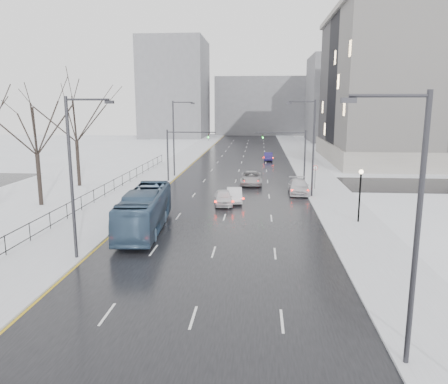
% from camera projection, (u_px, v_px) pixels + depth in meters
% --- Properties ---
extents(road, '(16.00, 150.00, 0.04)m').
position_uv_depth(road, '(240.00, 169.00, 65.70)').
color(road, black).
rests_on(road, ground).
extents(cross_road, '(130.00, 10.00, 0.04)m').
position_uv_depth(cross_road, '(235.00, 183.00, 53.97)').
color(cross_road, black).
rests_on(cross_road, ground).
extents(sidewalk_left, '(5.00, 150.00, 0.16)m').
position_uv_depth(sidewalk_left, '(171.00, 168.00, 66.51)').
color(sidewalk_left, silver).
rests_on(sidewalk_left, ground).
extents(sidewalk_right, '(5.00, 150.00, 0.16)m').
position_uv_depth(sidewalk_right, '(310.00, 169.00, 64.86)').
color(sidewalk_right, silver).
rests_on(sidewalk_right, ground).
extents(park_strip, '(14.00, 150.00, 0.12)m').
position_uv_depth(park_strip, '(110.00, 167.00, 67.26)').
color(park_strip, white).
rests_on(park_strip, ground).
extents(tree_park_d, '(8.75, 8.75, 12.50)m').
position_uv_depth(tree_park_d, '(42.00, 206.00, 41.69)').
color(tree_park_d, black).
rests_on(tree_park_d, ground).
extents(tree_park_e, '(9.45, 9.45, 13.50)m').
position_uv_depth(tree_park_e, '(80.00, 187.00, 51.49)').
color(tree_park_e, black).
rests_on(tree_park_e, ground).
extents(iron_fence, '(0.06, 70.00, 1.30)m').
position_uv_depth(iron_fence, '(72.00, 207.00, 37.22)').
color(iron_fence, black).
rests_on(iron_fence, sidewalk_left).
extents(streetlight_r_near, '(2.95, 0.25, 10.00)m').
position_uv_depth(streetlight_r_near, '(412.00, 219.00, 15.09)').
color(streetlight_r_near, '#2D2D33').
rests_on(streetlight_r_near, ground).
extents(streetlight_r_mid, '(2.95, 0.25, 10.00)m').
position_uv_depth(streetlight_r_mid, '(311.00, 143.00, 44.41)').
color(streetlight_r_mid, '#2D2D33').
rests_on(streetlight_r_mid, ground).
extents(streetlight_l_near, '(2.95, 0.25, 10.00)m').
position_uv_depth(streetlight_l_near, '(74.00, 171.00, 26.14)').
color(streetlight_l_near, '#2D2D33').
rests_on(streetlight_l_near, ground).
extents(streetlight_l_far, '(2.95, 0.25, 10.00)m').
position_uv_depth(streetlight_l_far, '(175.00, 135.00, 57.42)').
color(streetlight_l_far, '#2D2D33').
rests_on(streetlight_l_far, ground).
extents(lamppost_r_mid, '(0.36, 0.36, 4.28)m').
position_uv_depth(lamppost_r_mid, '(360.00, 188.00, 34.94)').
color(lamppost_r_mid, black).
rests_on(lamppost_r_mid, sidewalk_right).
extents(mast_signal_right, '(6.10, 0.33, 6.50)m').
position_uv_depth(mast_signal_right, '(296.00, 150.00, 52.59)').
color(mast_signal_right, '#2D2D33').
rests_on(mast_signal_right, ground).
extents(mast_signal_left, '(6.10, 0.33, 6.50)m').
position_uv_depth(mast_signal_left, '(176.00, 149.00, 53.74)').
color(mast_signal_left, '#2D2D33').
rests_on(mast_signal_left, ground).
extents(no_uturn_sign, '(0.60, 0.06, 2.70)m').
position_uv_depth(no_uturn_sign, '(315.00, 170.00, 48.89)').
color(no_uturn_sign, '#2D2D33').
rests_on(no_uturn_sign, sidewalk_right).
extents(bldg_far_right, '(24.00, 20.00, 22.00)m').
position_uv_depth(bldg_far_right, '(355.00, 99.00, 115.09)').
color(bldg_far_right, slate).
rests_on(bldg_far_right, ground).
extents(bldg_far_left, '(18.00, 22.00, 28.00)m').
position_uv_depth(bldg_far_left, '(175.00, 89.00, 128.19)').
color(bldg_far_left, slate).
rests_on(bldg_far_left, ground).
extents(bldg_far_center, '(30.00, 18.00, 18.00)m').
position_uv_depth(bldg_far_center, '(263.00, 106.00, 141.80)').
color(bldg_far_center, slate).
rests_on(bldg_far_center, ground).
extents(bus, '(3.45, 11.37, 3.12)m').
position_uv_depth(bus, '(145.00, 210.00, 33.24)').
color(bus, '#3A5471').
rests_on(bus, road).
extents(sedan_center_near, '(2.18, 4.35, 1.42)m').
position_uv_depth(sedan_center_near, '(223.00, 197.00, 41.90)').
color(sedan_center_near, silver).
rests_on(sedan_center_near, road).
extents(sedan_right_near, '(1.80, 4.33, 1.39)m').
position_uv_depth(sedan_right_near, '(234.00, 195.00, 43.14)').
color(sedan_right_near, silver).
rests_on(sedan_right_near, road).
extents(sedan_right_cross, '(2.67, 5.64, 1.56)m').
position_uv_depth(sedan_right_cross, '(251.00, 178.00, 52.64)').
color(sedan_right_cross, '#A1A0A3').
rests_on(sedan_right_cross, road).
extents(sedan_right_far, '(2.20, 5.27, 1.52)m').
position_uv_depth(sedan_right_far, '(299.00, 187.00, 47.19)').
color(sedan_right_far, silver).
rests_on(sedan_right_far, road).
extents(sedan_right_distant, '(1.51, 4.14, 1.36)m').
position_uv_depth(sedan_right_distant, '(268.00, 157.00, 75.07)').
color(sedan_right_distant, navy).
rests_on(sedan_right_distant, road).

